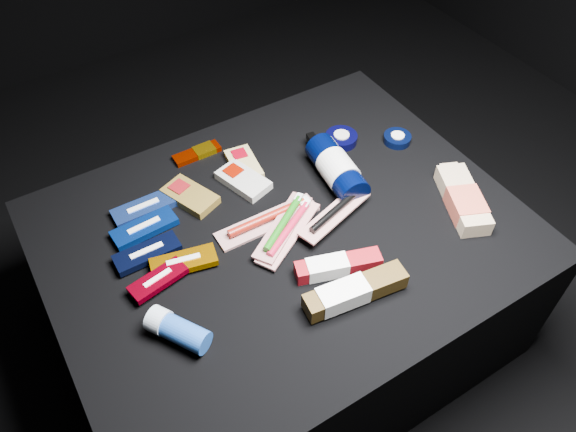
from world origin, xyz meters
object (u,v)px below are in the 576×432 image
deodorant_stick (177,330)px  toothpaste_carton_red (334,266)px  lotion_bottle (337,169)px  bodywash_bottle (463,200)px

deodorant_stick → toothpaste_carton_red: size_ratio=0.71×
deodorant_stick → toothpaste_carton_red: bearing=-35.8°
lotion_bottle → bodywash_bottle: size_ratio=1.17×
bodywash_bottle → deodorant_stick: size_ratio=1.61×
lotion_bottle → deodorant_stick: 0.51m
bodywash_bottle → deodorant_stick: deodorant_stick is taller
deodorant_stick → lotion_bottle: bearing=-10.1°
toothpaste_carton_red → bodywash_bottle: bearing=17.9°
bodywash_bottle → toothpaste_carton_red: 0.34m
bodywash_bottle → lotion_bottle: bearing=155.7°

